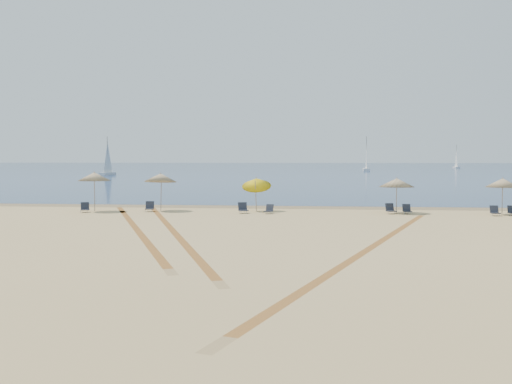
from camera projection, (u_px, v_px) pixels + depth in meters
ground at (190, 268)px, 18.90m from camera, size 160.00×160.00×0.00m
ocean at (309, 167)px, 242.29m from camera, size 500.00×500.00×0.00m
wet_sand at (262, 207)px, 42.73m from camera, size 500.00×500.00×0.00m
umbrella_1 at (94, 177)px, 38.95m from camera, size 2.15×2.15×2.64m
umbrella_2 at (161, 178)px, 39.40m from camera, size 2.18×2.22×2.60m
umbrella_3 at (256, 182)px, 39.09m from camera, size 1.93×1.99×2.57m
umbrella_4 at (397, 183)px, 37.78m from camera, size 2.25×2.25×2.29m
umbrella_5 at (503, 183)px, 36.64m from camera, size 2.07×2.07×2.33m
chair_2 at (85, 208)px, 38.49m from camera, size 0.74×0.79×0.64m
chair_3 at (150, 207)px, 39.01m from camera, size 0.65×0.73×0.67m
chair_4 at (243, 208)px, 37.82m from camera, size 0.77×0.83×0.69m
chair_5 at (269, 210)px, 37.54m from camera, size 0.63×0.68×0.59m
chair_6 at (390, 209)px, 37.46m from camera, size 0.72×0.78×0.66m
chair_7 at (407, 210)px, 37.39m from camera, size 0.56×0.64×0.61m
chair_8 at (495, 211)px, 36.16m from camera, size 0.54×0.62×0.62m
chair_9 at (512, 211)px, 36.37m from camera, size 0.52×0.60×0.60m
sailboat_0 at (108, 163)px, 122.23m from camera, size 1.79×5.44×7.96m
sailboat_1 at (456, 161)px, 206.50m from camera, size 1.40×5.49×8.18m
sailboat_2 at (366, 160)px, 164.19m from camera, size 1.74×6.42×9.52m
tire_tracks at (213, 231)px, 28.53m from camera, size 48.34×43.32×0.00m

